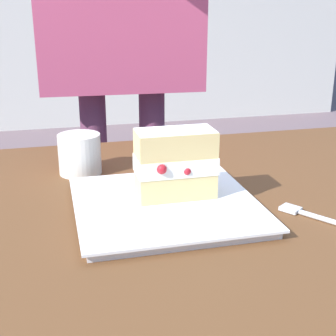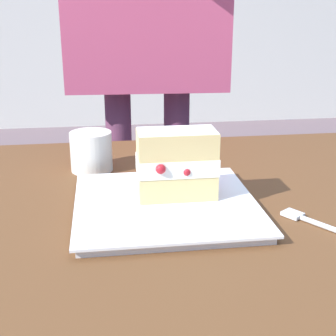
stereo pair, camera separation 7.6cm
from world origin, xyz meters
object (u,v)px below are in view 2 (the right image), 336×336
dessert_fork (326,227)px  coffee_cup (91,151)px  parked_car_far (90,8)px  patio_table (170,281)px  dessert_plate (168,205)px  cake_slice (177,164)px

dessert_fork → coffee_cup: size_ratio=1.83×
dessert_fork → parked_car_far: parked_car_far is taller
patio_table → dessert_plate: 0.12m
patio_table → parked_car_far: size_ratio=0.34×
patio_table → cake_slice: cake_slice is taller
dessert_plate → dessert_fork: size_ratio=1.92×
dessert_fork → coffee_cup: bearing=137.6°
dessert_plate → parked_car_far: (-0.43, 22.15, -0.03)m
patio_table → coffee_cup: size_ratio=17.36×
parked_car_far → coffee_cup: bearing=-89.2°
patio_table → coffee_cup: bearing=114.2°
cake_slice → parked_car_far: bearing=91.2°
dessert_fork → parked_car_far: bearing=91.7°
patio_table → coffee_cup: 0.32m
dessert_fork → coffee_cup: coffee_cup is taller
coffee_cup → patio_table: bearing=-65.8°
patio_table → cake_slice: 0.19m
patio_table → dessert_plate: bearing=85.4°
cake_slice → parked_car_far: size_ratio=0.03×
dessert_fork → patio_table: bearing=167.7°
dessert_plate → dessert_fork: dessert_plate is taller
cake_slice → parked_car_far: 22.14m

